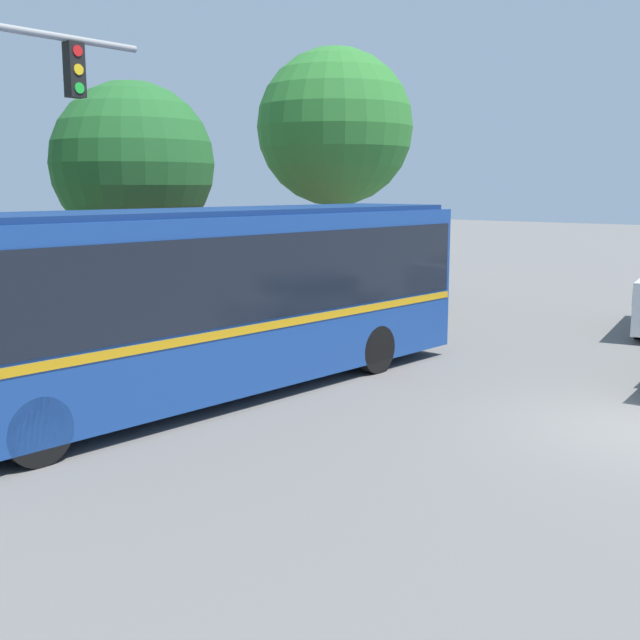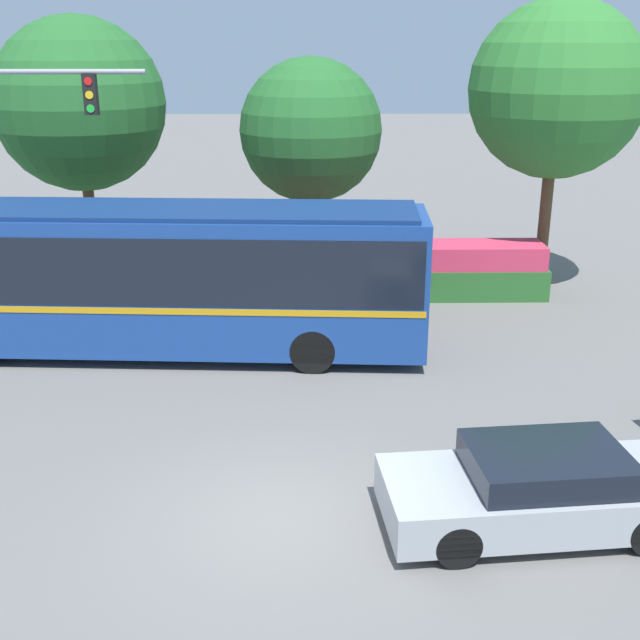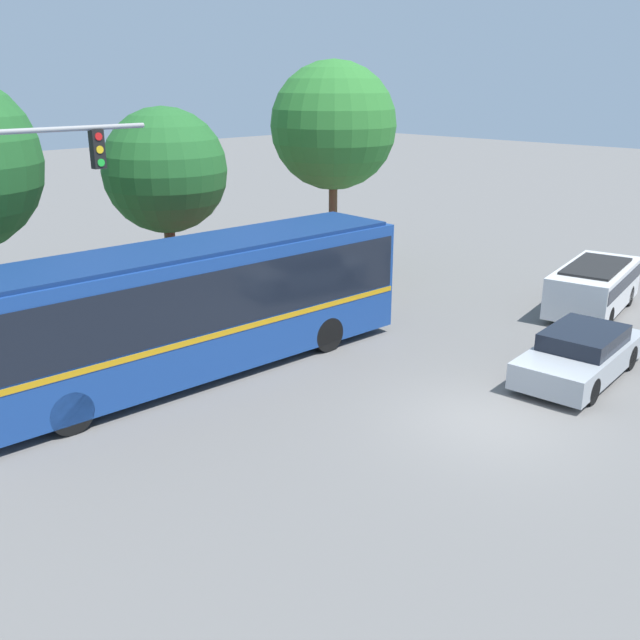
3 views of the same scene
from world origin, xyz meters
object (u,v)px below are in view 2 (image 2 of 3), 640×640
object	(u,v)px
sedan_foreground	(538,489)
street_tree_right	(557,90)
street_tree_centre	(311,131)
city_bus	(163,272)
street_tree_left	(80,105)

from	to	relation	value
sedan_foreground	street_tree_right	world-z (taller)	street_tree_right
sedan_foreground	street_tree_centre	distance (m)	14.56
street_tree_right	street_tree_centre	bearing A→B (deg)	168.52
city_bus	street_tree_right	bearing A→B (deg)	-150.16
street_tree_left	street_tree_centre	xyz separation A→B (m)	(6.78, -0.19, -0.75)
street_tree_left	street_tree_centre	world-z (taller)	street_tree_left
street_tree_centre	street_tree_right	size ratio (longest dim) A/B	0.81
street_tree_left	street_tree_right	bearing A→B (deg)	-6.61
city_bus	sedan_foreground	xyz separation A→B (m)	(6.71, -7.21, -1.33)
city_bus	sedan_foreground	bearing A→B (deg)	136.29
street_tree_right	street_tree_left	bearing A→B (deg)	173.39
street_tree_left	street_tree_centre	bearing A→B (deg)	-1.64
city_bus	street_tree_right	xyz separation A→B (m)	(10.19, 5.08, 3.69)
sedan_foreground	street_tree_centre	bearing A→B (deg)	-81.52
sedan_foreground	street_tree_centre	world-z (taller)	street_tree_centre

